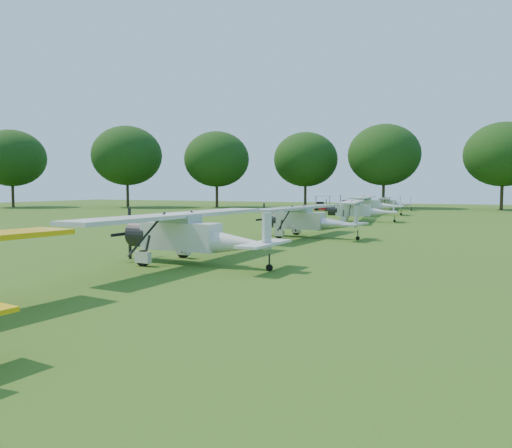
{
  "coord_description": "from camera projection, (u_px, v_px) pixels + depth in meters",
  "views": [
    {
      "loc": [
        11.87,
        -21.57,
        3.21
      ],
      "look_at": [
        1.75,
        0.66,
        1.4
      ],
      "focal_mm": 35.0,
      "sensor_mm": 36.0,
      "label": 1
    }
  ],
  "objects": [
    {
      "name": "ground",
      "position": [
        218.0,
        252.0,
        24.72
      ],
      "size": [
        160.0,
        160.0,
        0.0
      ],
      "primitive_type": "plane",
      "color": "#214D13",
      "rests_on": "ground"
    },
    {
      "name": "aircraft_3",
      "position": [
        191.0,
        232.0,
        20.69
      ],
      "size": [
        7.35,
        11.71,
        2.31
      ],
      "rotation": [
        0.0,
        0.0,
        -0.06
      ],
      "color": "silver",
      "rests_on": "ground"
    },
    {
      "name": "aircraft_4",
      "position": [
        307.0,
        218.0,
        31.74
      ],
      "size": [
        6.85,
        10.92,
        2.14
      ],
      "rotation": [
        0.0,
        0.0,
        -0.09
      ],
      "color": "#BABBBF",
      "rests_on": "ground"
    },
    {
      "name": "tree_belt",
      "position": [
        288.0,
        82.0,
        22.8
      ],
      "size": [
        137.36,
        130.27,
        14.52
      ],
      "color": "black",
      "rests_on": "ground"
    },
    {
      "name": "aircraft_6",
      "position": [
        369.0,
        203.0,
        57.95
      ],
      "size": [
        7.3,
        11.64,
        2.29
      ],
      "rotation": [
        0.0,
        0.0,
        0.08
      ],
      "color": "silver",
      "rests_on": "ground"
    },
    {
      "name": "golf_cart",
      "position": [
        322.0,
        206.0,
        68.41
      ],
      "size": [
        2.69,
        2.05,
        2.04
      ],
      "rotation": [
        0.0,
        0.0,
        0.28
      ],
      "color": "#AF0C13",
      "rests_on": "ground"
    },
    {
      "name": "aircraft_7",
      "position": [
        389.0,
        202.0,
        68.93
      ],
      "size": [
        6.03,
        9.58,
        1.88
      ],
      "rotation": [
        0.0,
        0.0,
        0.13
      ],
      "color": "#BABBBF",
      "rests_on": "ground"
    },
    {
      "name": "aircraft_5",
      "position": [
        358.0,
        209.0,
        46.47
      ],
      "size": [
        6.67,
        10.58,
        2.08
      ],
      "rotation": [
        0.0,
        0.0,
        0.14
      ],
      "color": "silver",
      "rests_on": "ground"
    }
  ]
}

